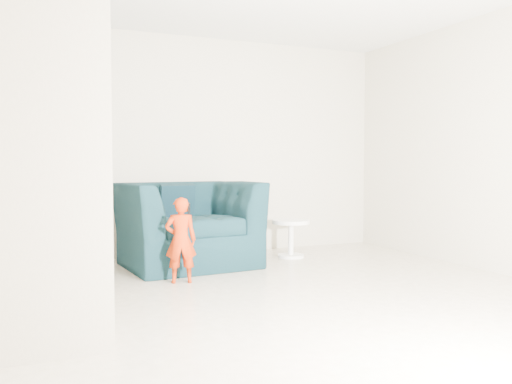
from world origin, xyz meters
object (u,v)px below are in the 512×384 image
side_table (291,232)px  staircase (21,189)px  toddler (181,240)px  armchair (187,224)px

side_table → staircase: staircase is taller
toddler → staircase: bearing=38.0°
staircase → side_table: bearing=26.8°
side_table → toddler: bearing=-152.4°
side_table → staircase: size_ratio=0.13×
staircase → armchair: bearing=41.8°
toddler → armchair: bearing=-97.5°
toddler → staircase: staircase is taller
armchair → staircase: size_ratio=0.40×
toddler → staircase: (-1.38, -0.66, 0.54)m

